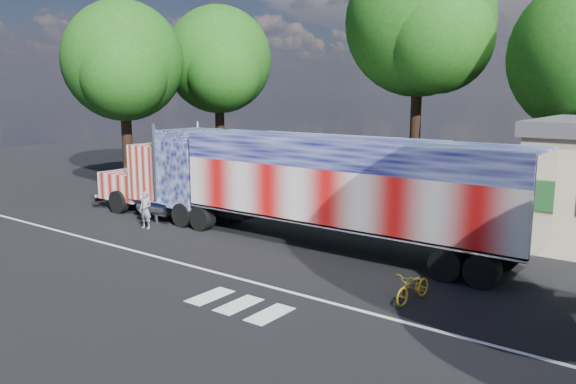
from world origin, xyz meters
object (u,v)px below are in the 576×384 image
Objects in this scene: tree_w_a at (124,62)px; tree_nw_a at (219,61)px; semi_truck at (289,182)px; bicycle at (413,287)px; tree_n_mid at (421,23)px; woman at (145,210)px; coach_bus at (338,167)px.

tree_nw_a is (1.54, 7.52, 0.35)m from tree_w_a.
tree_w_a is 7.68m from tree_nw_a.
bicycle is at bearing -26.09° from semi_truck.
tree_n_mid reaches higher than bicycle.
semi_truck is 7.14m from woman.
semi_truck is 21.15m from tree_nw_a.
coach_bus is 12.14m from woman.
coach_bus is (-3.15, 9.12, -0.56)m from semi_truck.
tree_n_mid is (5.17, 18.44, 9.76)m from woman.
tree_nw_a is at bearing -166.84° from tree_n_mid.
tree_n_mid is at bearing 74.95° from coach_bus.
woman is 0.14× the size of tree_w_a.
semi_truck reaches higher than woman.
tree_w_a is (-17.46, 5.00, 5.77)m from semi_truck.
semi_truck is at bearing 160.77° from bicycle.
tree_w_a is 0.80× the size of tree_n_mid.
woman is (-3.34, -11.62, -1.05)m from coach_bus.
woman is 0.11× the size of tree_n_mid.
tree_w_a is (-10.97, 7.51, 7.39)m from woman.
woman is 0.14× the size of tree_nw_a.
tree_w_a is at bearing -163.96° from coach_bus.
coach_bus is 11.21m from tree_n_mid.
tree_nw_a reaches higher than coach_bus.
tree_n_mid is at bearing 121.04° from bicycle.
tree_nw_a is (-23.39, 16.18, 8.15)m from bicycle.
woman reaches higher than bicycle.
tree_nw_a is at bearing 110.37° from woman.
tree_n_mid is (-1.32, 15.93, 8.15)m from semi_truck.
tree_w_a is (-14.30, -4.11, 6.34)m from coach_bus.
coach_bus is 1.01× the size of tree_nw_a.
woman is at bearing -158.88° from semi_truck.
semi_truck is 1.85× the size of tree_w_a.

